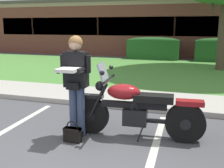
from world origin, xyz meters
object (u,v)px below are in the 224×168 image
(handbag, at_px, (72,133))
(brick_building, at_px, (181,27))
(hedge_left, at_px, (153,48))
(hedge_center_left, at_px, (221,50))
(motorcycle, at_px, (141,110))
(rider_person, at_px, (76,78))

(handbag, distance_m, brick_building, 17.82)
(hedge_left, relative_size, hedge_center_left, 1.07)
(motorcycle, height_order, hedge_left, motorcycle)
(motorcycle, distance_m, rider_person, 1.21)
(hedge_center_left, bearing_deg, rider_person, -105.47)
(handbag, bearing_deg, motorcycle, 27.01)
(rider_person, bearing_deg, motorcycle, 13.20)
(hedge_center_left, bearing_deg, brick_building, 110.94)
(hedge_center_left, bearing_deg, handbag, -104.91)
(hedge_center_left, bearing_deg, hedge_left, 180.00)
(rider_person, distance_m, hedge_center_left, 11.37)
(rider_person, bearing_deg, handbag, -81.35)
(brick_building, bearing_deg, hedge_center_left, -69.06)
(rider_person, relative_size, hedge_left, 0.61)
(handbag, distance_m, hedge_center_left, 11.63)
(hedge_left, xyz_separation_m, brick_building, (1.01, 6.52, 1.09))
(rider_person, distance_m, handbag, 0.91)
(hedge_left, bearing_deg, hedge_center_left, -0.00)
(rider_person, relative_size, brick_building, 0.06)
(motorcycle, relative_size, handbag, 6.23)
(rider_person, relative_size, handbag, 4.74)
(motorcycle, xyz_separation_m, handbag, (-1.02, -0.52, -0.34))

